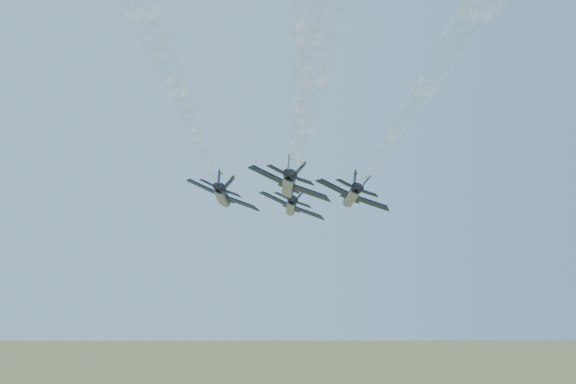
{
  "coord_description": "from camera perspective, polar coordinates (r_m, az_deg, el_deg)",
  "views": [
    {
      "loc": [
        -16.02,
        -106.11,
        80.87
      ],
      "look_at": [
        -3.39,
        4.81,
        97.63
      ],
      "focal_mm": 40.0,
      "sensor_mm": 36.0,
      "label": 1
    }
  ],
  "objects": [
    {
      "name": "jet_left",
      "position": [
        110.93,
        -5.79,
        -0.34
      ],
      "size": [
        12.74,
        17.61,
        5.73
      ],
      "rotation": [
        0.0,
        0.4,
        -0.1
      ],
      "color": "black"
    },
    {
      "name": "smoke_trail_slot",
      "position": [
        39.83,
        1.54,
        14.78
      ],
      "size": [
        10.11,
        78.24,
        3.52
      ],
      "rotation": [
        0.0,
        0.4,
        -0.1
      ],
      "color": "white"
    },
    {
      "name": "smoke_trail_lead",
      "position": [
        64.76,
        1.4,
        5.55
      ],
      "size": [
        10.11,
        78.24,
        3.52
      ],
      "rotation": [
        0.0,
        0.4,
        -0.1
      ],
      "color": "white"
    },
    {
      "name": "jet_right",
      "position": [
        110.94,
        5.69,
        -0.35
      ],
      "size": [
        12.74,
        17.61,
        5.73
      ],
      "rotation": [
        0.0,
        0.4,
        -0.1
      ],
      "color": "black"
    },
    {
      "name": "smoke_trail_right",
      "position": [
        52.48,
        13.26,
        9.17
      ],
      "size": [
        10.11,
        78.24,
        3.52
      ],
      "rotation": [
        0.0,
        0.4,
        -0.1
      ],
      "color": "white"
    },
    {
      "name": "smoke_trail_left",
      "position": [
        52.12,
        -11.55,
        9.24
      ],
      "size": [
        10.11,
        78.24,
        3.52
      ],
      "rotation": [
        0.0,
        0.4,
        -0.1
      ],
      "color": "white"
    },
    {
      "name": "jet_lead",
      "position": [
        124.43,
        0.32,
        -1.28
      ],
      "size": [
        12.74,
        17.61,
        5.73
      ],
      "rotation": [
        0.0,
        0.4,
        -0.1
      ],
      "color": "black"
    },
    {
      "name": "jet_slot",
      "position": [
        98.46,
        0.09,
        0.65
      ],
      "size": [
        12.74,
        17.61,
        5.73
      ],
      "rotation": [
        0.0,
        0.4,
        -0.1
      ],
      "color": "black"
    }
  ]
}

